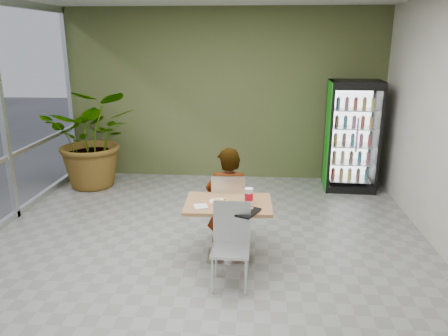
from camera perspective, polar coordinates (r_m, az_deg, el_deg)
The scene contains 12 objects.
ground at distance 5.49m, azimuth -3.07°, elevation -12.06°, with size 7.00×7.00×0.00m, color gray.
room_envelope at distance 4.93m, azimuth -3.35°, elevation 4.50°, with size 6.00×7.00×3.20m, color #BBB3A8, non-canonical shape.
dining_table at distance 5.30m, azimuth 0.57°, elevation -6.67°, with size 1.05×0.75×0.75m.
chair_far at distance 5.70m, azimuth 0.56°, elevation -4.66°, with size 0.45×0.46×0.97m.
chair_near at distance 4.83m, azimuth 0.95°, elevation -9.04°, with size 0.42×0.42×0.93m.
seated_woman at distance 5.77m, azimuth 0.54°, elevation -5.06°, with size 0.59×0.38×1.61m, color black.
pizza_plate at distance 5.23m, azimuth -0.77°, elevation -4.30°, with size 0.30×0.25×0.03m.
soda_cup at distance 5.19m, azimuth 3.27°, elevation -3.66°, with size 0.10×0.10×0.18m.
napkin_stack at distance 5.08m, azimuth -3.05°, elevation -5.06°, with size 0.15×0.15×0.02m, color white.
cafeteria_tray at distance 4.96m, azimuth 1.78°, elevation -5.53°, with size 0.45×0.32×0.03m, color black.
beverage_fridge at distance 8.07m, azimuth 16.39°, elevation 4.01°, with size 0.92×0.72×1.94m.
potted_plant at distance 8.26m, azimuth -16.65°, elevation 3.75°, with size 1.62×1.40×1.80m, color #2E6127.
Camera 1 is at (0.67, -4.78, 2.62)m, focal length 35.00 mm.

